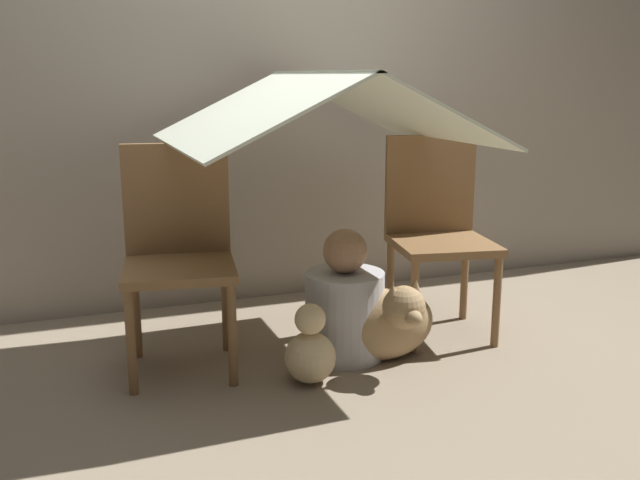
% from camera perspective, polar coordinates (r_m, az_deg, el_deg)
% --- Properties ---
extents(ground_plane, '(8.80, 8.80, 0.00)m').
position_cam_1_polar(ground_plane, '(2.98, 1.45, -10.29)').
color(ground_plane, gray).
extents(wall_back, '(7.00, 0.05, 2.50)m').
position_cam_1_polar(wall_back, '(3.77, -4.81, 14.05)').
color(wall_back, gray).
rests_on(wall_back, ground_plane).
extents(chair_left, '(0.50, 0.50, 0.91)m').
position_cam_1_polar(chair_left, '(2.95, -11.25, -0.61)').
color(chair_left, brown).
rests_on(chair_left, ground_plane).
extents(chair_right, '(0.50, 0.50, 0.91)m').
position_cam_1_polar(chair_right, '(3.34, 9.37, 1.08)').
color(chair_right, brown).
rests_on(chair_right, ground_plane).
extents(sheet_canopy, '(1.20, 1.15, 0.29)m').
position_cam_1_polar(sheet_canopy, '(2.94, 0.00, 10.61)').
color(sheet_canopy, silver).
extents(person_front, '(0.34, 0.34, 0.56)m').
position_cam_1_polar(person_front, '(3.04, 1.98, -5.32)').
color(person_front, '#B2B2B7').
rests_on(person_front, ground_plane).
extents(dog, '(0.44, 0.39, 0.39)m').
position_cam_1_polar(dog, '(3.01, 5.50, -6.49)').
color(dog, '#9E7F56').
rests_on(dog, ground_plane).
extents(plush_toy, '(0.20, 0.20, 0.32)m').
position_cam_1_polar(plush_toy, '(2.82, -0.79, -8.84)').
color(plush_toy, beige).
rests_on(plush_toy, ground_plane).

